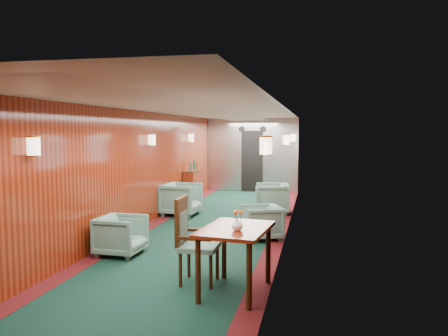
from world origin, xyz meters
name	(u,v)px	position (x,y,z in m)	size (l,w,h in m)	color
room	(210,149)	(0.00, 0.00, 1.63)	(12.00, 12.10, 2.40)	black
bulkhead	(252,155)	(0.00, 5.91, 1.18)	(2.98, 0.17, 2.39)	#AFB2B6
windows_right	(287,159)	(1.49, 0.25, 1.45)	(0.02, 8.60, 0.80)	silver
wall_sconces	(216,141)	(0.00, 0.57, 1.79)	(2.97, 7.97, 0.25)	#FFF0C6
dining_table	(235,238)	(1.09, -3.15, 0.68)	(0.89, 1.17, 0.82)	maroon
side_chair	(191,237)	(0.45, -2.91, 0.61)	(0.51, 0.54, 1.13)	#225147
credenza	(193,185)	(-1.34, 3.46, 0.46)	(0.31, 1.00, 1.17)	maroon
flower_vase	(237,224)	(1.14, -3.30, 0.89)	(0.14, 0.14, 0.15)	white
armchair_left_near	(121,235)	(-1.01, -1.91, 0.32)	(0.68, 0.70, 0.64)	#225147
armchair_left_far	(181,199)	(-1.06, 1.47, 0.38)	(0.82, 0.84, 0.76)	#225147
armchair_right_near	(262,222)	(1.08, -0.42, 0.31)	(0.67, 0.69, 0.63)	#225147
armchair_right_far	(272,198)	(1.02, 2.13, 0.37)	(0.78, 0.80, 0.73)	#225147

